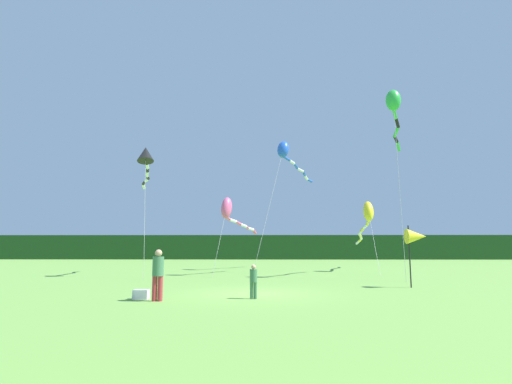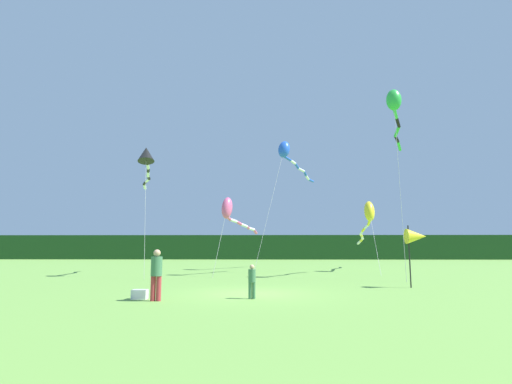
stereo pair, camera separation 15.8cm
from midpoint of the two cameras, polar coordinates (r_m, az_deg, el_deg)
ground_plane at (r=16.13m, az=-0.21°, el=-14.29°), size 120.00×120.00×0.00m
distant_treeline at (r=61.03m, az=0.92°, el=-7.87°), size 108.00×3.20×3.58m
person_adult at (r=14.31m, az=-13.69°, el=-11.01°), size 0.38×0.38×1.73m
person_child at (r=14.52m, az=-0.26°, el=-12.37°), size 0.26×0.26×1.19m
cooler_box at (r=15.02m, az=-15.93°, el=-13.84°), size 0.52×0.37×0.33m
banner_flag_pole at (r=19.77m, az=22.05°, el=-5.94°), size 0.90×0.70×2.79m
kite_blue at (r=33.13m, az=4.56°, el=5.53°), size 5.36×9.13×10.49m
kite_rainbow at (r=26.66m, az=-3.50°, el=-2.80°), size 2.60×6.21×5.16m
kite_yellow at (r=31.96m, az=15.80°, el=-3.31°), size 1.25×10.88×5.44m
kite_black at (r=26.94m, az=-15.19°, el=4.71°), size 2.30×6.76×8.32m
kite_green at (r=27.02m, az=19.28°, el=11.46°), size 2.61×7.27×11.52m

